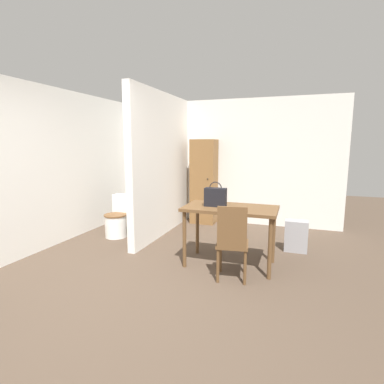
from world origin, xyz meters
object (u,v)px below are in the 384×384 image
object	(u,v)px
dining_table	(230,214)
wooden_chair	(232,241)
toilet	(118,219)
space_heater	(296,236)
wooden_cabinet	(204,182)
handbag	(215,197)

from	to	relation	value
dining_table	wooden_chair	bearing A→B (deg)	-74.47
wooden_chair	toilet	size ratio (longest dim) A/B	1.29
space_heater	wooden_cabinet	bearing A→B (deg)	147.47
dining_table	wooden_chair	world-z (taller)	wooden_chair
wooden_chair	toilet	bearing A→B (deg)	146.35
dining_table	space_heater	size ratio (longest dim) A/B	2.54
handbag	wooden_cabinet	xyz separation A→B (m)	(-0.78, 2.03, -0.07)
wooden_chair	wooden_cabinet	xyz separation A→B (m)	(-1.11, 2.46, 0.36)
toilet	handbag	world-z (taller)	handbag
dining_table	space_heater	world-z (taller)	dining_table
dining_table	handbag	xyz separation A→B (m)	(-0.20, -0.02, 0.22)
wooden_chair	handbag	size ratio (longest dim) A/B	2.80
handbag	space_heater	bearing A→B (deg)	39.84
wooden_cabinet	space_heater	bearing A→B (deg)	-32.53
wooden_chair	toilet	xyz separation A→B (m)	(-2.28, 1.08, -0.20)
toilet	handbag	size ratio (longest dim) A/B	2.17
space_heater	toilet	bearing A→B (deg)	-175.81
dining_table	wooden_chair	size ratio (longest dim) A/B	1.31
wooden_chair	wooden_cabinet	bearing A→B (deg)	105.95
wooden_cabinet	space_heater	xyz separation A→B (m)	(1.82, -1.16, -0.62)
wooden_chair	wooden_cabinet	size ratio (longest dim) A/B	0.54
wooden_chair	space_heater	xyz separation A→B (m)	(0.71, 1.30, -0.25)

